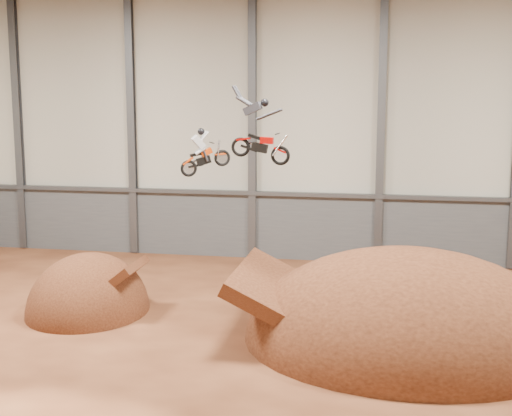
{
  "coord_description": "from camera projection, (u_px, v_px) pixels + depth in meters",
  "views": [
    {
      "loc": [
        3.67,
        -22.13,
        8.99
      ],
      "look_at": [
        -1.15,
        4.0,
        4.57
      ],
      "focal_mm": 50.0,
      "sensor_mm": 36.0,
      "label": 1
    }
  ],
  "objects": [
    {
      "name": "back_wall",
      "position": [
        316.0,
        128.0,
        37.0
      ],
      "size": [
        40.0,
        0.1,
        14.0
      ],
      "primitive_type": "cube",
      "color": "beige",
      "rests_on": "ground"
    },
    {
      "name": "fmx_rider_b",
      "position": [
        259.0,
        126.0,
        25.58
      ],
      "size": [
        3.34,
        0.97,
        2.98
      ],
      "primitive_type": null,
      "rotation": [
        0.0,
        0.19,
        -0.04
      ],
      "color": "#AE0401"
    },
    {
      "name": "landing_ramp",
      "position": [
        406.0,
        342.0,
        25.71
      ],
      "size": [
        11.69,
        10.34,
        6.74
      ],
      "primitive_type": "ellipsoid",
      "color": "#3B1B0E",
      "rests_on": "ground"
    },
    {
      "name": "lower_band_back",
      "position": [
        314.0,
        228.0,
        37.77
      ],
      "size": [
        39.8,
        0.18,
        3.5
      ],
      "primitive_type": "cube",
      "color": "#505357",
      "rests_on": "ground"
    },
    {
      "name": "fmx_rider_a",
      "position": [
        207.0,
        148.0,
        27.73
      ],
      "size": [
        2.51,
        1.85,
        2.3
      ],
      "primitive_type": null,
      "rotation": [
        0.0,
        -0.27,
        0.5
      ],
      "color": "#C33A07"
    },
    {
      "name": "floor",
      "position": [
        268.0,
        364.0,
        23.6
      ],
      "size": [
        40.0,
        40.0,
        0.0
      ],
      "primitive_type": "plane",
      "color": "#522816",
      "rests_on": "ground"
    },
    {
      "name": "steel_column_2",
      "position": [
        252.0,
        128.0,
        37.4
      ],
      "size": [
        0.4,
        0.36,
        13.9
      ],
      "primitive_type": "cube",
      "color": "#47494F",
      "rests_on": "ground"
    },
    {
      "name": "takeoff_ramp",
      "position": [
        89.0,
        312.0,
        29.17
      ],
      "size": [
        4.86,
        5.61,
        4.86
      ],
      "primitive_type": "ellipsoid",
      "color": "#3B1B0E",
      "rests_on": "ground"
    },
    {
      "name": "steel_rail",
      "position": [
        315.0,
        195.0,
        37.32
      ],
      "size": [
        39.8,
        0.35,
        0.2
      ],
      "primitive_type": "cube",
      "color": "#47494F",
      "rests_on": "lower_band_back"
    },
    {
      "name": "steel_column_1",
      "position": [
        132.0,
        127.0,
        38.6
      ],
      "size": [
        0.4,
        0.36,
        13.9
      ],
      "primitive_type": "cube",
      "color": "#47494F",
      "rests_on": "ground"
    },
    {
      "name": "steel_column_3",
      "position": [
        381.0,
        129.0,
        36.21
      ],
      "size": [
        0.4,
        0.36,
        13.9
      ],
      "primitive_type": "cube",
      "color": "#47494F",
      "rests_on": "ground"
    },
    {
      "name": "steel_column_0",
      "position": [
        18.0,
        126.0,
        39.79
      ],
      "size": [
        0.4,
        0.36,
        13.9
      ],
      "primitive_type": "cube",
      "color": "#47494F",
      "rests_on": "ground"
    }
  ]
}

